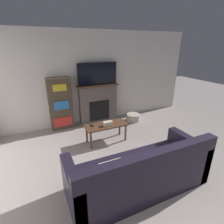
{
  "coord_description": "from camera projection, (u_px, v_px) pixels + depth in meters",
  "views": [
    {
      "loc": [
        -1.68,
        -1.21,
        2.29
      ],
      "look_at": [
        -0.02,
        2.38,
        0.76
      ],
      "focal_mm": 28.0,
      "sensor_mm": 36.0,
      "label": 1
    }
  ],
  "objects": [
    {
      "name": "ground_plane",
      "position": [
        183.0,
        215.0,
        2.5
      ],
      "size": [
        18.0,
        18.0,
        0.0
      ],
      "primitive_type": "plane",
      "color": "#9E938E"
    },
    {
      "name": "wall_back",
      "position": [
        93.0,
        78.0,
        5.23
      ],
      "size": [
        6.55,
        0.06,
        2.7
      ],
      "color": "silver",
      "rests_on": "ground_plane"
    },
    {
      "name": "fireplace",
      "position": [
        98.0,
        103.0,
        5.42
      ],
      "size": [
        1.27,
        0.28,
        1.18
      ],
      "color": "#605651",
      "rests_on": "ground_plane"
    },
    {
      "name": "tv",
      "position": [
        97.0,
        74.0,
        5.07
      ],
      "size": [
        1.19,
        0.03,
        0.65
      ],
      "color": "black",
      "rests_on": "fireplace"
    },
    {
      "name": "couch",
      "position": [
        139.0,
        174.0,
        2.88
      ],
      "size": [
        2.34,
        0.92,
        0.92
      ],
      "color": "black",
      "rests_on": "ground_plane"
    },
    {
      "name": "coffee_table",
      "position": [
        106.0,
        127.0,
        4.31
      ],
      "size": [
        1.04,
        0.45,
        0.46
      ],
      "color": "brown",
      "rests_on": "ground_plane"
    },
    {
      "name": "tissue_box",
      "position": [
        108.0,
        123.0,
        4.22
      ],
      "size": [
        0.22,
        0.12,
        0.1
      ],
      "color": "beige",
      "rests_on": "coffee_table"
    },
    {
      "name": "remote_control",
      "position": [
        92.0,
        125.0,
        4.21
      ],
      "size": [
        0.04,
        0.15,
        0.02
      ],
      "color": "black",
      "rests_on": "coffee_table"
    },
    {
      "name": "bookshelf",
      "position": [
        61.0,
        104.0,
        4.9
      ],
      "size": [
        0.64,
        0.29,
        1.47
      ],
      "color": "#4C3D2D",
      "rests_on": "ground_plane"
    },
    {
      "name": "storage_basket",
      "position": [
        133.0,
        117.0,
        5.61
      ],
      "size": [
        0.43,
        0.43,
        0.22
      ],
      "color": "#BCB29E",
      "rests_on": "ground_plane"
    }
  ]
}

